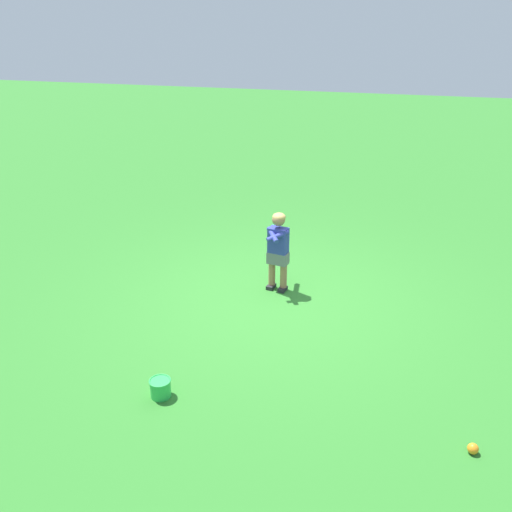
% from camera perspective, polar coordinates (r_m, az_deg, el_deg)
% --- Properties ---
extents(ground_plane, '(40.00, 40.00, 0.00)m').
position_cam_1_polar(ground_plane, '(7.22, 1.76, -4.54)').
color(ground_plane, '#2D7528').
extents(child_batter, '(0.63, 0.32, 1.08)m').
position_cam_1_polar(child_batter, '(7.22, 2.26, 1.21)').
color(child_batter, '#232328').
rests_on(child_batter, ground).
extents(play_ball_far_left, '(0.10, 0.10, 0.10)m').
position_cam_1_polar(play_ball_far_left, '(5.30, 21.40, -17.95)').
color(play_ball_far_left, orange).
rests_on(play_ball_far_left, ground).
extents(toy_bucket, '(0.22, 0.22, 0.19)m').
position_cam_1_polar(toy_bucket, '(5.59, -9.79, -13.19)').
color(toy_bucket, green).
rests_on(toy_bucket, ground).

